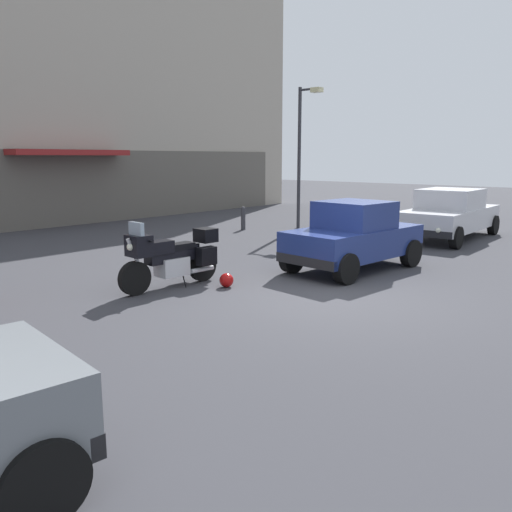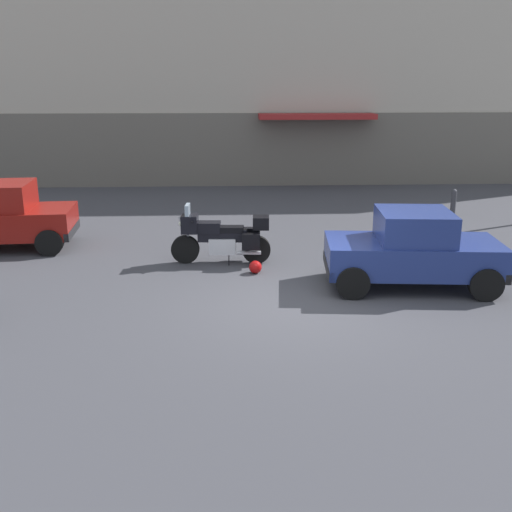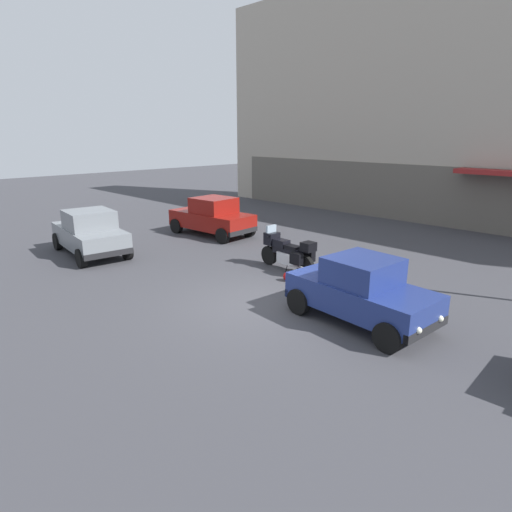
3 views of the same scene
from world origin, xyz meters
name	(u,v)px [view 1 (image 1 of 3)]	position (x,y,z in m)	size (l,w,h in m)	color
ground_plane	(327,297)	(0.00, 0.00, 0.00)	(80.00, 80.00, 0.00)	#38383D
motorcycle	(172,256)	(-1.40, 2.70, 0.62)	(2.26, 0.78, 1.36)	black
helmet	(227,280)	(-0.70, 1.90, 0.14)	(0.28, 0.28, 0.28)	#990C0C
car_sedan_far	(450,214)	(8.42, 1.06, 0.78)	(4.63, 2.05, 1.56)	silver
car_compact_side	(354,236)	(2.40, 0.90, 0.77)	(3.57, 1.97, 1.56)	navy
streetlamp_curbside	(303,144)	(7.33, 6.01, 2.98)	(0.28, 0.94, 4.92)	#2D2D33
bollard_curbside	(243,217)	(5.65, 7.31, 0.44)	(0.16, 0.16, 0.82)	#333338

